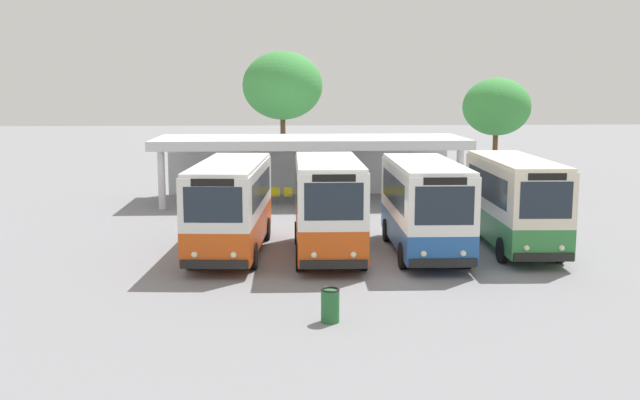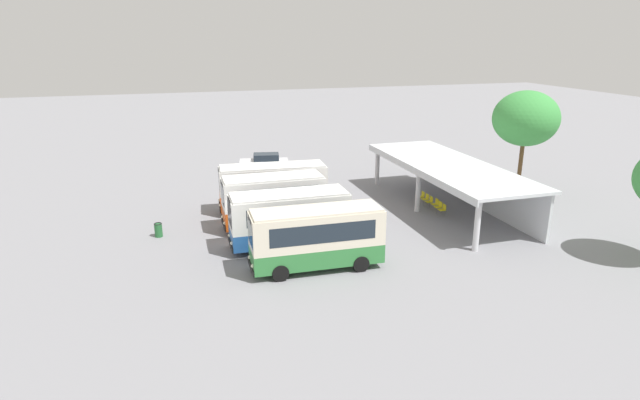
{
  "view_description": "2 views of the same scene",
  "coord_description": "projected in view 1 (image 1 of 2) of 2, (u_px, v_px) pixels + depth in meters",
  "views": [
    {
      "loc": [
        -2.64,
        -23.56,
        6.09
      ],
      "look_at": [
        -1.2,
        4.1,
        1.72
      ],
      "focal_mm": 40.69,
      "sensor_mm": 36.0,
      "label": 1
    },
    {
      "loc": [
        31.21,
        -4.62,
        12.25
      ],
      "look_at": [
        -0.14,
        4.87,
        1.89
      ],
      "focal_mm": 29.43,
      "sensor_mm": 36.0,
      "label": 2
    }
  ],
  "objects": [
    {
      "name": "terminal_canopy",
      "position": [
        310.0,
        150.0,
        39.16
      ],
      "size": [
        16.31,
        5.69,
        3.4
      ],
      "color": "silver",
      "rests_on": "ground"
    },
    {
      "name": "waiting_chair_fourth_seat",
      "position": [
        313.0,
        193.0,
        37.95
      ],
      "size": [
        0.44,
        0.44,
        0.86
      ],
      "color": "slate",
      "rests_on": "ground"
    },
    {
      "name": "waiting_chair_fifth_seat",
      "position": [
        325.0,
        194.0,
        37.89
      ],
      "size": [
        0.44,
        0.44,
        0.86
      ],
      "color": "slate",
      "rests_on": "ground"
    },
    {
      "name": "waiting_chair_end_by_column",
      "position": [
        276.0,
        194.0,
        37.74
      ],
      "size": [
        0.44,
        0.44,
        0.86
      ],
      "color": "slate",
      "rests_on": "ground"
    },
    {
      "name": "roadside_tree_behind_canopy",
      "position": [
        283.0,
        86.0,
        45.03
      ],
      "size": [
        4.98,
        4.98,
        8.23
      ],
      "color": "brown",
      "rests_on": "ground"
    },
    {
      "name": "city_bus_second_in_row",
      "position": [
        328.0,
        204.0,
        25.87
      ],
      "size": [
        2.43,
        6.69,
        3.51
      ],
      "color": "black",
      "rests_on": "ground"
    },
    {
      "name": "litter_bin_apron",
      "position": [
        330.0,
        305.0,
        18.82
      ],
      "size": [
        0.49,
        0.49,
        0.9
      ],
      "color": "#266633",
      "rests_on": "ground"
    },
    {
      "name": "waiting_chair_middle_seat",
      "position": [
        301.0,
        194.0,
        37.8
      ],
      "size": [
        0.44,
        0.44,
        0.86
      ],
      "color": "slate",
      "rests_on": "ground"
    },
    {
      "name": "roadside_tree_east_of_canopy",
      "position": [
        497.0,
        107.0,
        45.43
      ],
      "size": [
        4.23,
        4.23,
        6.6
      ],
      "color": "brown",
      "rests_on": "ground"
    },
    {
      "name": "city_bus_middle_cream",
      "position": [
        425.0,
        204.0,
        26.29
      ],
      "size": [
        2.51,
        7.19,
        3.38
      ],
      "color": "black",
      "rests_on": "ground"
    },
    {
      "name": "city_bus_fourth_amber",
      "position": [
        514.0,
        200.0,
        27.1
      ],
      "size": [
        2.39,
        7.29,
        3.43
      ],
      "color": "black",
      "rests_on": "ground"
    },
    {
      "name": "waiting_chair_far_end_seat",
      "position": [
        338.0,
        194.0,
        37.87
      ],
      "size": [
        0.44,
        0.44,
        0.86
      ],
      "color": "slate",
      "rests_on": "ground"
    },
    {
      "name": "city_bus_nearest_orange",
      "position": [
        231.0,
        203.0,
        26.41
      ],
      "size": [
        2.82,
        7.85,
        3.36
      ],
      "color": "black",
      "rests_on": "ground"
    },
    {
      "name": "waiting_chair_second_from_end",
      "position": [
        288.0,
        194.0,
        37.78
      ],
      "size": [
        0.44,
        0.44,
        0.86
      ],
      "color": "slate",
      "rests_on": "ground"
    },
    {
      "name": "ground_plane",
      "position": [
        362.0,
        269.0,
        24.32
      ],
      "size": [
        180.0,
        180.0,
        0.0
      ],
      "primitive_type": "plane",
      "color": "gray"
    }
  ]
}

